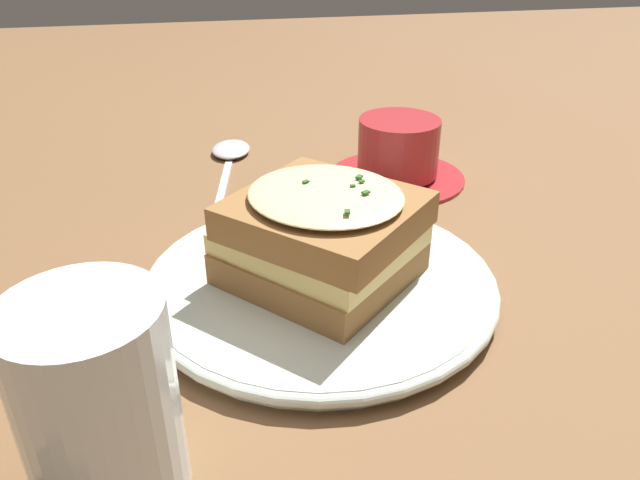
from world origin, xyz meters
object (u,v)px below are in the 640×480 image
Objects in this scene: water_glass at (99,405)px; dinner_plate at (320,282)px; sandwich at (322,234)px; spoon at (230,152)px; teacup_with_saucer at (398,153)px.

dinner_plate is at bearing -41.06° from water_glass.
sandwich reaches higher than spoon.
spoon is at bearing 9.68° from sandwich.
sandwich is at bearing -41.57° from water_glass.
dinner_plate is 0.30m from spoon.
sandwich is 1.52× the size of water_glass.
sandwich is (-0.00, -0.00, 0.04)m from dinner_plate.
teacup_with_saucer is 0.20m from spoon.
sandwich is at bearing -124.50° from dinner_plate.
teacup_with_saucer reaches higher than spoon.
water_glass reaches higher than sandwich.
teacup_with_saucer is 0.44m from water_glass.
dinner_plate is 1.55× the size of sandwich.
teacup_with_saucer reaches higher than dinner_plate.
water_glass is at bearing 149.13° from teacup_with_saucer.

